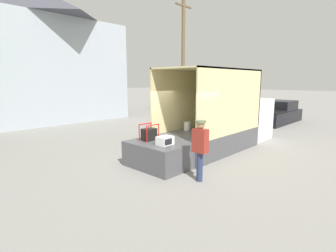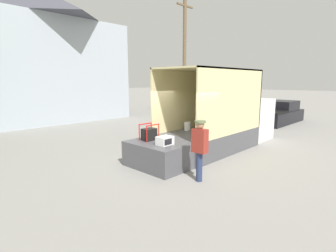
% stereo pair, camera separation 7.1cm
% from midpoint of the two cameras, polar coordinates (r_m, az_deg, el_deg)
% --- Properties ---
extents(ground_plane, '(160.00, 160.00, 0.00)m').
position_cam_midpoint_polar(ground_plane, '(9.49, 0.61, -7.89)').
color(ground_plane, gray).
extents(box_truck, '(6.51, 2.19, 3.36)m').
position_cam_midpoint_polar(box_truck, '(12.18, 12.47, 0.27)').
color(box_truck, white).
rests_on(box_truck, ground).
extents(tailgate_deck, '(1.42, 2.08, 0.85)m').
position_cam_midpoint_polar(tailgate_deck, '(8.88, -2.51, -6.29)').
color(tailgate_deck, '#4C4C51').
rests_on(tailgate_deck, ground).
extents(microwave, '(0.50, 0.39, 0.28)m').
position_cam_midpoint_polar(microwave, '(8.44, -0.90, -3.20)').
color(microwave, white).
rests_on(microwave, tailgate_deck).
extents(portable_generator, '(0.60, 0.42, 0.57)m').
position_cam_midpoint_polar(portable_generator, '(9.11, -4.30, -1.74)').
color(portable_generator, black).
rests_on(portable_generator, tailgate_deck).
extents(worker_person, '(0.32, 0.44, 1.78)m').
position_cam_midpoint_polar(worker_person, '(7.53, 6.73, -3.94)').
color(worker_person, navy).
rests_on(worker_person, ground).
extents(pickup_truck_black, '(4.95, 1.87, 1.50)m').
position_cam_midpoint_polar(pickup_truck_black, '(19.79, 22.56, 2.46)').
color(pickup_truck_black, black).
rests_on(pickup_truck_black, ground).
extents(house_backdrop, '(10.01, 8.30, 9.49)m').
position_cam_midpoint_polar(house_backdrop, '(22.47, -25.61, 13.85)').
color(house_backdrop, '#A8B2BC').
rests_on(house_backdrop, ground).
extents(utility_pole, '(1.80, 0.28, 9.20)m').
position_cam_midpoint_polar(utility_pole, '(21.58, 3.21, 14.78)').
color(utility_pole, brown).
rests_on(utility_pole, ground).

